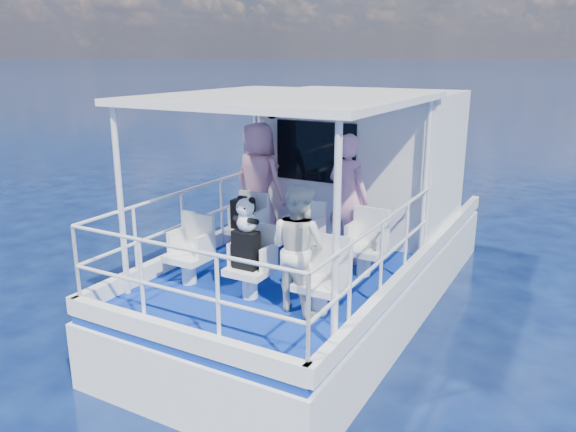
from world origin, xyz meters
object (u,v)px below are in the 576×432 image
object	(u,v)px
passenger_stbd_aft	(298,248)
backpack_center	(246,250)
passenger_port_fwd	(259,181)
panda	(246,214)

from	to	relation	value
passenger_stbd_aft	backpack_center	size ratio (longest dim) A/B	3.24
passenger_port_fwd	panda	size ratio (longest dim) A/B	4.45
passenger_port_fwd	passenger_stbd_aft	size ratio (longest dim) A/B	1.25
passenger_port_fwd	backpack_center	world-z (taller)	passenger_port_fwd
backpack_center	panda	size ratio (longest dim) A/B	1.10
backpack_center	passenger_port_fwd	bearing A→B (deg)	118.32
passenger_stbd_aft	backpack_center	bearing A→B (deg)	16.10
backpack_center	panda	world-z (taller)	panda
passenger_stbd_aft	panda	bearing A→B (deg)	15.24
backpack_center	panda	bearing A→B (deg)	46.18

